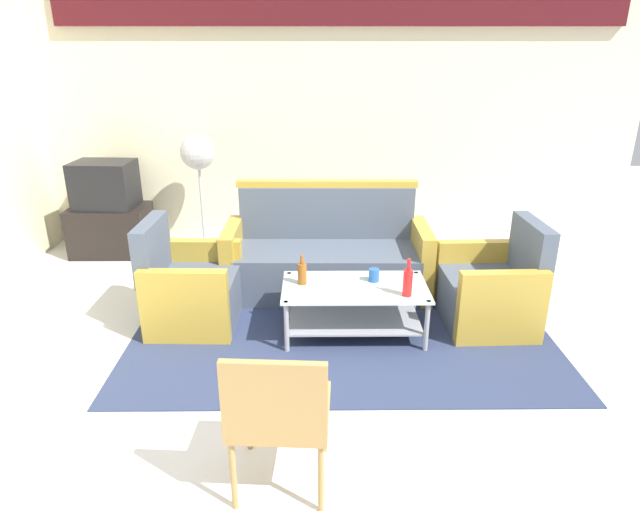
% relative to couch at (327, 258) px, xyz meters
% --- Properties ---
extents(ground_plane, '(14.00, 14.00, 0.00)m').
position_rel_couch_xyz_m(ground_plane, '(0.17, -1.57, -0.32)').
color(ground_plane, white).
extents(wall_back, '(6.52, 0.19, 2.80)m').
position_rel_couch_xyz_m(wall_back, '(0.17, 1.48, 1.16)').
color(wall_back, beige).
rests_on(wall_back, ground).
extents(rug, '(3.23, 2.17, 0.01)m').
position_rel_couch_xyz_m(rug, '(0.10, -0.69, -0.31)').
color(rug, '#2D3856').
rests_on(rug, ground).
extents(couch, '(1.81, 0.76, 0.96)m').
position_rel_couch_xyz_m(couch, '(0.00, 0.00, 0.00)').
color(couch, '#4C5666').
rests_on(couch, rug).
extents(armchair_left, '(0.72, 0.78, 0.85)m').
position_rel_couch_xyz_m(armchair_left, '(-1.10, -0.60, -0.03)').
color(armchair_left, '#4C5666').
rests_on(armchair_left, rug).
extents(armchair_right, '(0.72, 0.78, 0.85)m').
position_rel_couch_xyz_m(armchair_right, '(1.30, -0.65, -0.03)').
color(armchair_right, '#4C5666').
rests_on(armchair_right, rug).
extents(coffee_table, '(1.10, 0.60, 0.40)m').
position_rel_couch_xyz_m(coffee_table, '(0.20, -0.82, -0.04)').
color(coffee_table, silver).
rests_on(coffee_table, rug).
extents(bottle_brown, '(0.07, 0.07, 0.23)m').
position_rel_couch_xyz_m(bottle_brown, '(-0.20, -0.77, 0.18)').
color(bottle_brown, brown).
rests_on(bottle_brown, coffee_table).
extents(bottle_red, '(0.07, 0.07, 0.29)m').
position_rel_couch_xyz_m(bottle_red, '(0.56, -0.99, 0.20)').
color(bottle_red, red).
rests_on(bottle_red, coffee_table).
extents(cup, '(0.08, 0.08, 0.10)m').
position_rel_couch_xyz_m(cup, '(0.35, -0.72, 0.14)').
color(cup, '#2659A5').
rests_on(cup, coffee_table).
extents(tv_stand, '(0.80, 0.50, 0.52)m').
position_rel_couch_xyz_m(tv_stand, '(-2.29, 0.98, -0.06)').
color(tv_stand, black).
rests_on(tv_stand, ground).
extents(television, '(0.63, 0.48, 0.48)m').
position_rel_couch_xyz_m(television, '(-2.29, 0.98, 0.44)').
color(television, black).
rests_on(television, tv_stand).
extents(pedestal_fan, '(0.36, 0.36, 1.27)m').
position_rel_couch_xyz_m(pedestal_fan, '(-1.31, 1.03, 0.70)').
color(pedestal_fan, '#2D2D33').
rests_on(pedestal_fan, ground).
extents(wicker_chair, '(0.51, 0.51, 0.84)m').
position_rel_couch_xyz_m(wicker_chair, '(-0.28, -2.42, 0.18)').
color(wicker_chair, '#AD844C').
rests_on(wicker_chair, ground).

